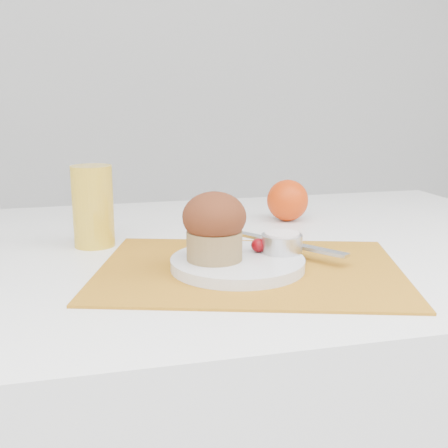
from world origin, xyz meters
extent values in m
cube|color=white|center=(0.00, 0.05, 0.38)|extent=(1.20, 0.80, 0.75)
cube|color=#AD6C18|center=(-0.02, -0.09, 0.75)|extent=(0.50, 0.42, 0.00)
cylinder|color=silver|center=(-0.03, -0.09, 0.76)|extent=(0.20, 0.20, 0.02)
cylinder|color=#BBBABF|center=(0.04, -0.08, 0.78)|extent=(0.08, 0.08, 0.03)
cylinder|color=silver|center=(0.04, -0.08, 0.79)|extent=(0.06, 0.06, 0.01)
ellipsoid|color=#500206|center=(-0.02, -0.05, 0.78)|extent=(0.02, 0.02, 0.02)
ellipsoid|color=#520206|center=(0.01, -0.07, 0.78)|extent=(0.02, 0.02, 0.02)
cube|color=#B9BDC3|center=(0.06, -0.04, 0.77)|extent=(0.13, 0.17, 0.01)
sphere|color=#D63A07|center=(0.15, 0.20, 0.79)|extent=(0.08, 0.08, 0.08)
cylinder|color=gold|center=(-0.23, 0.09, 0.82)|extent=(0.09, 0.09, 0.13)
cylinder|color=olive|center=(-0.07, -0.09, 0.79)|extent=(0.10, 0.10, 0.04)
ellipsoid|color=#361409|center=(-0.07, -0.09, 0.83)|extent=(0.09, 0.09, 0.07)
camera|label=1|loc=(-0.23, -0.82, 1.00)|focal=45.00mm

